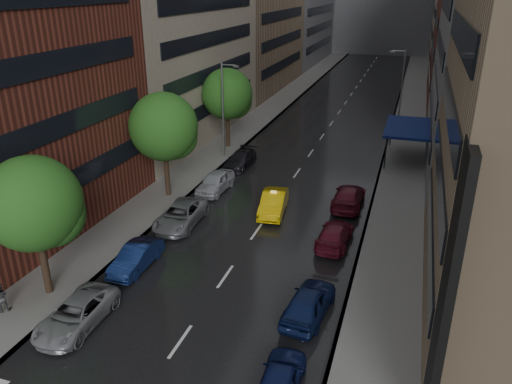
% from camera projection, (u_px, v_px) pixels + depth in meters
% --- Properties ---
extents(road, '(14.00, 140.00, 0.01)m').
position_uv_depth(road, '(337.00, 116.00, 64.22)').
color(road, black).
rests_on(road, ground).
extents(sidewalk_left, '(4.00, 140.00, 0.15)m').
position_uv_depth(sidewalk_left, '(270.00, 110.00, 66.73)').
color(sidewalk_left, gray).
rests_on(sidewalk_left, ground).
extents(sidewalk_right, '(4.00, 140.00, 0.15)m').
position_uv_depth(sidewalk_right, '(409.00, 121.00, 61.67)').
color(sidewalk_right, gray).
rests_on(sidewalk_right, ground).
extents(tree_near, '(4.99, 4.99, 7.96)m').
position_uv_depth(tree_near, '(33.00, 204.00, 25.41)').
color(tree_near, '#382619').
rests_on(tree_near, ground).
extents(tree_mid, '(5.26, 5.26, 8.38)m').
position_uv_depth(tree_mid, '(164.00, 127.00, 37.83)').
color(tree_mid, '#382619').
rests_on(tree_mid, ground).
extents(tree_far, '(5.10, 5.10, 8.13)m').
position_uv_depth(tree_far, '(227.00, 94.00, 49.80)').
color(tree_far, '#382619').
rests_on(tree_far, ground).
extents(taxi, '(2.26, 5.00, 1.59)m').
position_uv_depth(taxi, '(273.00, 203.00, 36.88)').
color(taxi, yellow).
rests_on(taxi, ground).
extents(parked_cars_left, '(2.69, 29.47, 1.61)m').
position_uv_depth(parked_cars_left, '(182.00, 214.00, 35.21)').
color(parked_cars_left, gray).
rests_on(parked_cars_left, ground).
extents(parked_cars_right, '(2.38, 24.79, 1.61)m').
position_uv_depth(parked_cars_right, '(328.00, 253.00, 30.18)').
color(parked_cars_right, '#101A4B').
rests_on(parked_cars_right, ground).
extents(street_lamp_left, '(1.74, 0.22, 9.00)m').
position_uv_depth(street_lamp_left, '(224.00, 109.00, 46.94)').
color(street_lamp_left, gray).
rests_on(street_lamp_left, sidewalk_left).
extents(street_lamp_right, '(1.74, 0.22, 9.00)m').
position_uv_depth(street_lamp_right, '(401.00, 89.00, 55.77)').
color(street_lamp_right, gray).
rests_on(street_lamp_right, sidewalk_right).
extents(awning, '(4.00, 8.00, 3.12)m').
position_uv_depth(awning, '(407.00, 128.00, 47.32)').
color(awning, navy).
rests_on(awning, sidewalk_right).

